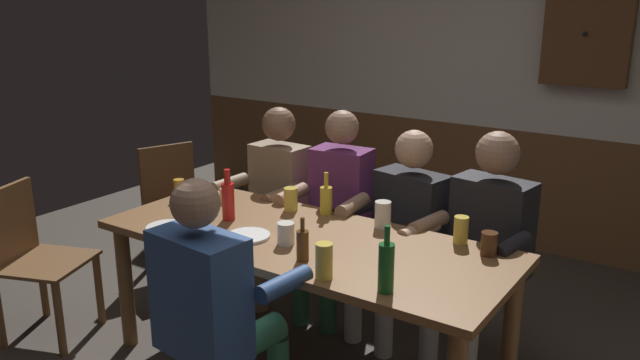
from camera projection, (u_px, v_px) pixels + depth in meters
back_wall_upper at (486, 31)px, 4.82m from camera, size 5.58×0.12×1.43m
back_wall_wainscot at (476, 181)px, 5.15m from camera, size 5.58×0.12×0.91m
dining_table at (304, 255)px, 3.21m from camera, size 2.08×0.84×0.74m
person_0 at (272, 194)px, 4.10m from camera, size 0.51×0.50×1.22m
person_1 at (336, 206)px, 3.84m from camera, size 0.50×0.52×1.24m
person_2 at (402, 225)px, 3.60m from camera, size 0.59×0.57×1.18m
person_3 at (484, 238)px, 3.34m from camera, size 0.58×0.57×1.23m
person_4 at (214, 301)px, 2.68m from camera, size 0.57×0.54×1.21m
chair_empty_near_right at (176, 205)px, 4.50m from camera, size 0.57×0.57×0.88m
chair_empty_far_end at (33, 257)px, 3.62m from camera, size 0.57×0.57×0.88m
table_candle at (223, 195)px, 3.70m from camera, size 0.04×0.04×0.08m
plate_0 at (248, 236)px, 3.17m from camera, size 0.22×0.22×0.01m
plate_1 at (167, 227)px, 3.29m from camera, size 0.21×0.21×0.01m
bottle_0 at (228, 200)px, 3.39m from camera, size 0.07×0.07×0.28m
bottle_1 at (326, 199)px, 3.49m from camera, size 0.07×0.07×0.23m
bottle_2 at (303, 245)px, 2.88m from camera, size 0.06×0.06×0.20m
bottle_3 at (386, 267)px, 2.57m from camera, size 0.07×0.07×0.28m
pint_glass_0 at (291, 199)px, 3.55m from camera, size 0.08×0.08×0.13m
pint_glass_1 at (461, 230)px, 3.08m from camera, size 0.07×0.07×0.13m
pint_glass_2 at (179, 190)px, 3.74m from camera, size 0.06×0.06×0.12m
pint_glass_3 at (324, 261)px, 2.70m from camera, size 0.07×0.07×0.16m
pint_glass_4 at (489, 244)px, 2.95m from camera, size 0.08×0.08×0.11m
pint_glass_5 at (383, 215)px, 3.29m from camera, size 0.08×0.08×0.14m
pint_glass_6 at (286, 233)px, 3.08m from camera, size 0.08×0.08×0.11m
wall_dart_cabinet at (588, 33)px, 4.31m from camera, size 0.56×0.15×0.70m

